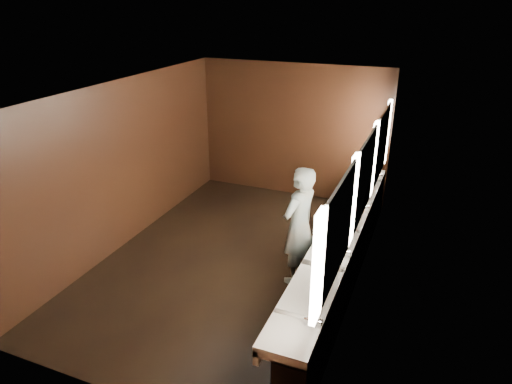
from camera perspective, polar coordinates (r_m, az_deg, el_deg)
floor at (r=7.64m, az=-2.76°, el=-8.40°), size 6.00×6.00×0.00m
ceiling at (r=6.61m, az=-3.24°, el=12.69°), size 4.00×6.00×0.02m
wall_back at (r=9.66m, az=4.57°, el=7.58°), size 4.00×0.02×2.80m
wall_front at (r=4.78m, az=-18.55°, el=-11.33°), size 4.00×0.02×2.80m
wall_left at (r=8.01m, az=-16.10°, el=3.34°), size 0.02×6.00×2.80m
wall_right at (r=6.48m, az=13.29°, el=-1.16°), size 0.02×6.00×2.80m
sink_counter at (r=6.92m, az=10.91°, el=-7.72°), size 0.55×5.40×1.01m
mirror_band at (r=6.35m, az=13.41°, el=1.74°), size 0.06×5.03×1.15m
person at (r=6.72m, az=5.40°, el=-4.26°), size 0.64×0.78×1.83m
trash_bin at (r=6.66m, az=8.01°, el=-10.98°), size 0.40×0.40×0.58m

